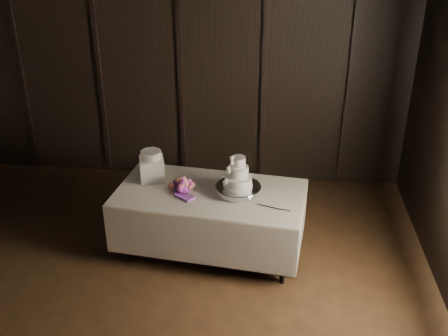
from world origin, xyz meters
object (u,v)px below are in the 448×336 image
small_cake (151,155)px  bouquet (182,186)px  display_table (210,219)px  cake_stand (238,190)px  box_pedestal (152,169)px  wedding_cake (236,175)px

small_cake → bouquet: bearing=-34.7°
display_table → small_cake: small_cake is taller
bouquet → small_cake: (-0.38, 0.26, 0.23)m
display_table → cake_stand: 0.49m
cake_stand → display_table: bearing=177.7°
cake_stand → box_pedestal: 1.00m
wedding_cake → cake_stand: bearing=11.4°
wedding_cake → small_cake: (-0.95, 0.25, 0.07)m
cake_stand → box_pedestal: (-0.97, 0.24, 0.08)m
display_table → cake_stand: size_ratio=4.34×
display_table → cake_stand: cake_stand is taller
wedding_cake → box_pedestal: (-0.95, 0.25, -0.10)m
cake_stand → small_cake: size_ratio=2.18×
box_pedestal → small_cake: size_ratio=1.17×
wedding_cake → small_cake: wedding_cake is taller
wedding_cake → bouquet: wedding_cake is taller
cake_stand → bouquet: bouquet is taller
box_pedestal → small_cake: 0.17m
bouquet → box_pedestal: 0.46m
wedding_cake → box_pedestal: wedding_cake is taller
cake_stand → small_cake: 1.03m
display_table → wedding_cake: (0.28, -0.03, 0.57)m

